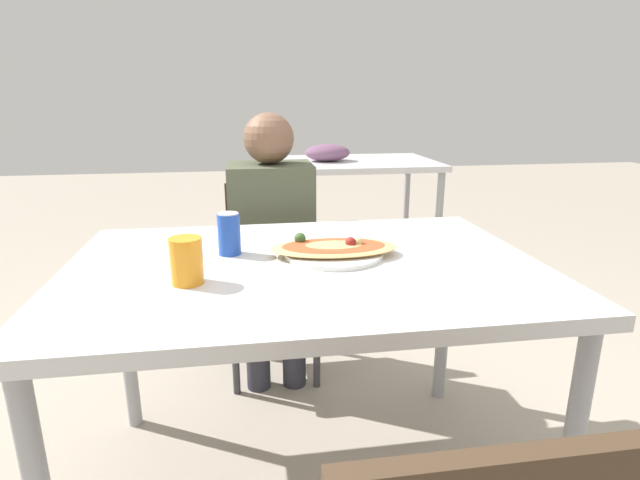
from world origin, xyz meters
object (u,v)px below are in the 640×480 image
object	(u,v)px
chair_far_seated	(271,267)
drink_glass	(186,261)
dining_table	(305,285)
pizza_main	(334,249)
soda_can	(229,234)
person_seated	(271,230)

from	to	relation	value
chair_far_seated	drink_glass	distance (m)	0.99
chair_far_seated	dining_table	bearing A→B (deg)	93.98
chair_far_seated	drink_glass	size ratio (longest dim) A/B	7.04
chair_far_seated	pizza_main	bearing A→B (deg)	101.43
chair_far_seated	soda_can	bearing A→B (deg)	77.01
drink_glass	person_seated	bearing A→B (deg)	72.00
person_seated	soda_can	distance (m)	0.60
chair_far_seated	pizza_main	world-z (taller)	chair_far_seated
dining_table	soda_can	xyz separation A→B (m)	(-0.21, 0.11, 0.13)
person_seated	pizza_main	xyz separation A→B (m)	(0.15, -0.62, 0.10)
dining_table	chair_far_seated	size ratio (longest dim) A/B	1.59
person_seated	soda_can	bearing A→B (deg)	74.52
person_seated	pizza_main	distance (m)	0.64
dining_table	pizza_main	world-z (taller)	pizza_main
soda_can	dining_table	bearing A→B (deg)	-28.54
drink_glass	chair_far_seated	bearing A→B (deg)	74.13
chair_far_seated	drink_glass	bearing A→B (deg)	74.13
pizza_main	chair_far_seated	bearing A→B (deg)	101.43
dining_table	chair_far_seated	xyz separation A→B (m)	(-0.05, 0.78, -0.21)
chair_far_seated	soda_can	xyz separation A→B (m)	(-0.15, -0.67, 0.34)
person_seated	pizza_main	size ratio (longest dim) A/B	2.98
pizza_main	drink_glass	xyz separation A→B (m)	(-0.40, -0.17, 0.04)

